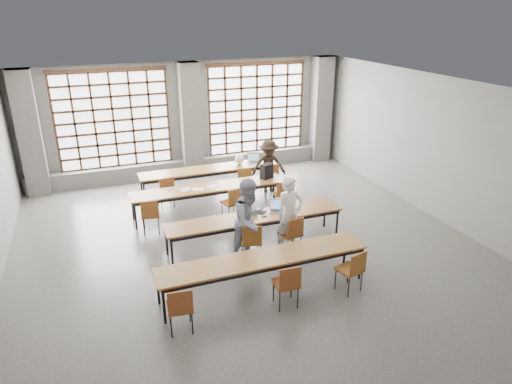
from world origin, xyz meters
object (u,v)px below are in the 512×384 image
(desk_row_a, at_px, (210,170))
(chair_mid_centre, at_px, (233,200))
(chair_back_left, at_px, (166,189))
(chair_back_mid, at_px, (244,178))
(chair_back_right, at_px, (271,175))
(chair_mid_right, at_px, (283,193))
(red_pouch, at_px, (180,304))
(phone, at_px, (264,216))
(chair_near_right, at_px, (353,267))
(plastic_bag, at_px, (239,159))
(desk_row_c, at_px, (255,219))
(chair_near_mid, at_px, (288,282))
(student_male, at_px, (290,215))
(laptop_front, at_px, (277,208))
(chair_mid_left, at_px, (150,213))
(chair_front_left, at_px, (251,239))
(mouse, at_px, (295,209))
(green_box, at_px, (252,213))
(laptop_back, at_px, (254,160))
(student_female, at_px, (250,220))
(backpack, at_px, (267,171))
(desk_row_d, at_px, (264,260))
(desk_row_b, at_px, (209,189))
(student_back, at_px, (269,166))
(chair_front_right, at_px, (292,232))
(chair_near_left, at_px, (180,305))

(desk_row_a, relative_size, chair_mid_centre, 4.55)
(chair_back_left, relative_size, chair_back_mid, 1.00)
(chair_back_right, relative_size, chair_mid_right, 1.00)
(chair_back_right, bearing_deg, red_pouch, -126.27)
(chair_back_mid, bearing_deg, phone, -100.76)
(chair_near_right, bearing_deg, plastic_bag, 91.99)
(desk_row_c, height_order, chair_near_mid, chair_near_mid)
(chair_back_right, distance_m, student_male, 3.46)
(chair_near_right, height_order, laptop_front, laptop_front)
(chair_mid_left, xyz_separation_m, red_pouch, (-0.10, -3.69, -0.04))
(desk_row_a, height_order, chair_front_left, chair_front_left)
(mouse, bearing_deg, chair_front_left, -154.40)
(chair_mid_left, height_order, green_box, chair_mid_left)
(chair_back_right, distance_m, chair_front_left, 3.91)
(laptop_back, distance_m, phone, 3.82)
(chair_back_right, bearing_deg, green_box, -120.29)
(student_female, distance_m, backpack, 2.98)
(chair_mid_left, bearing_deg, desk_row_d, -63.00)
(chair_mid_left, distance_m, chair_near_mid, 4.18)
(desk_row_a, distance_m, chair_near_right, 5.88)
(desk_row_b, xyz_separation_m, chair_near_mid, (0.18, -4.40, -0.13))
(chair_back_right, bearing_deg, student_back, 92.32)
(student_male, bearing_deg, backpack, 69.32)
(chair_mid_left, distance_m, student_male, 3.32)
(chair_mid_left, distance_m, red_pouch, 3.70)
(green_box, bearing_deg, student_male, -41.74)
(desk_row_d, bearing_deg, plastic_bag, 75.79)
(desk_row_d, xyz_separation_m, chair_near_mid, (0.19, -0.63, -0.13))
(student_male, relative_size, student_back, 1.14)
(student_male, bearing_deg, desk_row_a, 90.37)
(chair_front_right, distance_m, student_female, 0.99)
(chair_back_mid, height_order, chair_mid_right, same)
(desk_row_b, bearing_deg, red_pouch, -111.59)
(student_male, distance_m, plastic_bag, 4.00)
(desk_row_b, xyz_separation_m, student_back, (2.01, 0.88, 0.10))
(desk_row_c, distance_m, mouse, 0.95)
(chair_near_right, distance_m, laptop_front, 2.50)
(chair_back_left, bearing_deg, plastic_bag, 16.51)
(chair_front_right, xyz_separation_m, mouse, (0.34, 0.61, 0.21))
(phone, bearing_deg, red_pouch, -137.48)
(desk_row_a, xyz_separation_m, student_male, (0.66, -3.94, 0.20))
(student_back, bearing_deg, desk_row_c, -105.72)
(chair_back_left, height_order, chair_near_right, same)
(chair_mid_left, xyz_separation_m, chair_front_left, (1.76, -2.06, 0.00))
(backpack, bearing_deg, chair_back_right, 38.69)
(chair_back_mid, distance_m, chair_mid_left, 3.13)
(chair_near_left, bearing_deg, desk_row_b, 68.67)
(chair_near_left, height_order, mouse, chair_near_left)
(chair_mid_left, relative_size, student_male, 0.51)
(laptop_front, xyz_separation_m, phone, (-0.40, -0.20, -0.05))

